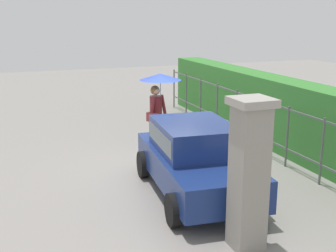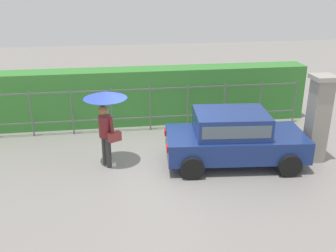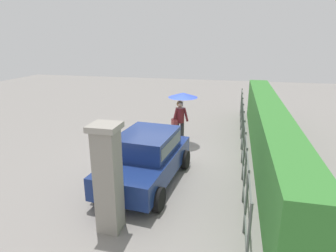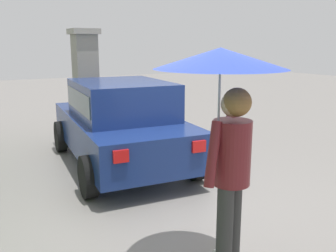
% 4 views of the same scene
% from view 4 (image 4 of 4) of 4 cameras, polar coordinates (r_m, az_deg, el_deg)
% --- Properties ---
extents(ground_plane, '(40.00, 40.00, 0.00)m').
position_cam_4_polar(ground_plane, '(5.00, 1.46, -12.06)').
color(ground_plane, gray).
extents(car, '(3.85, 2.13, 1.48)m').
position_cam_4_polar(car, '(6.40, -7.43, 0.93)').
color(car, navy).
rests_on(car, ground).
extents(pedestrian, '(1.13, 1.13, 2.06)m').
position_cam_4_polar(pedestrian, '(3.19, 8.81, 3.14)').
color(pedestrian, '#333333').
rests_on(pedestrian, ground).
extents(gate_pillar, '(0.60, 0.60, 2.42)m').
position_cam_4_polar(gate_pillar, '(8.52, -12.59, 6.58)').
color(gate_pillar, gray).
rests_on(gate_pillar, ground).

